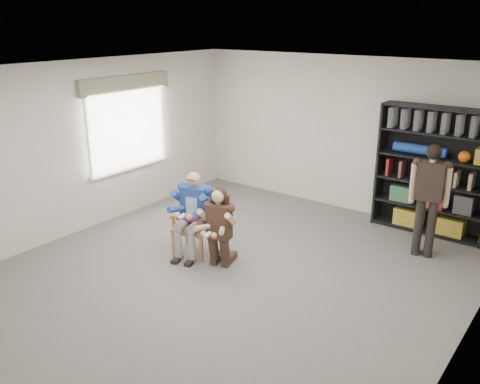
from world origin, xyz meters
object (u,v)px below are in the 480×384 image
Objects in this scene: kneeling_woman at (218,229)px; bookshelf at (433,172)px; standing_man at (428,202)px; seated_man at (193,214)px; armchair at (193,223)px.

bookshelf is (1.99, 3.07, 0.46)m from kneeling_woman.
kneeling_woman is 0.69× the size of standing_man.
seated_man is at bearing 153.28° from kneeling_woman.
armchair is 0.47× the size of bookshelf.
armchair is 3.95m from bookshelf.
bookshelf reaches higher than seated_man.
seated_man is at bearing 74.97° from armchair.
armchair is at bearing -105.03° from seated_man.
seated_man is 0.75× the size of standing_man.
bookshelf reaches higher than armchair.
seated_man reaches higher than armchair.
bookshelf is 1.00m from standing_man.
seated_man is 3.93m from bookshelf.
standing_man is at bearing -75.92° from bookshelf.
kneeling_woman is at bearing -26.72° from armchair.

